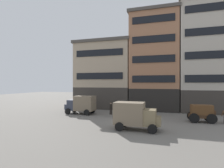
{
  "coord_description": "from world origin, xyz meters",
  "views": [
    {
      "loc": [
        3.74,
        -20.58,
        4.44
      ],
      "look_at": [
        -3.37,
        2.26,
        4.36
      ],
      "focal_mm": 28.93,
      "sensor_mm": 36.0,
      "label": 1
    }
  ],
  "objects": [
    {
      "name": "delivery_truck_near",
      "position": [
        -8.33,
        3.1,
        1.42
      ],
      "size": [
        4.37,
        2.16,
        2.62
      ],
      "color": "#333847",
      "rests_on": "ground_plane"
    },
    {
      "name": "delivery_truck_far",
      "position": [
        0.76,
        -3.5,
        1.42
      ],
      "size": [
        4.36,
        2.14,
        2.62
      ],
      "color": "#7A6B4C",
      "rests_on": "ground_plane"
    },
    {
      "name": "pedestrian_officer",
      "position": [
        -4.05,
        3.87,
        0.98
      ],
      "size": [
        0.48,
        0.48,
        1.79
      ],
      "color": "black",
      "rests_on": "ground_plane"
    },
    {
      "name": "ground_plane",
      "position": [
        0.0,
        0.0,
        0.0
      ],
      "size": [
        120.0,
        120.0,
        0.0
      ],
      "primitive_type": "plane",
      "color": "slate"
    },
    {
      "name": "fire_hydrant_curbside",
      "position": [
        0.12,
        6.05,
        0.43
      ],
      "size": [
        0.24,
        0.24,
        0.83
      ],
      "color": "maroon",
      "rests_on": "ground_plane"
    },
    {
      "name": "sedan_dark",
      "position": [
        -0.44,
        1.93,
        0.91
      ],
      "size": [
        3.74,
        1.95,
        1.83
      ],
      "color": "#2D3823",
      "rests_on": "ground_plane"
    },
    {
      "name": "building_center_right",
      "position": [
        8.97,
        11.28,
        8.74
      ],
      "size": [
        7.4,
        7.3,
        17.39
      ],
      "color": "#38332D",
      "rests_on": "ground_plane"
    },
    {
      "name": "cargo_wagon",
      "position": [
        7.44,
        2.07,
        1.15
      ],
      "size": [
        2.98,
        1.65,
        1.98
      ],
      "color": "#3D2819",
      "rests_on": "ground_plane"
    },
    {
      "name": "building_far_left",
      "position": [
        -7.46,
        11.29,
        6.07
      ],
      "size": [
        10.43,
        7.3,
        12.07
      ],
      "color": "#38332D",
      "rests_on": "ground_plane"
    },
    {
      "name": "building_center_left",
      "position": [
        1.51,
        11.28,
        8.25
      ],
      "size": [
        8.21,
        7.3,
        16.41
      ],
      "color": "black",
      "rests_on": "ground_plane"
    }
  ]
}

